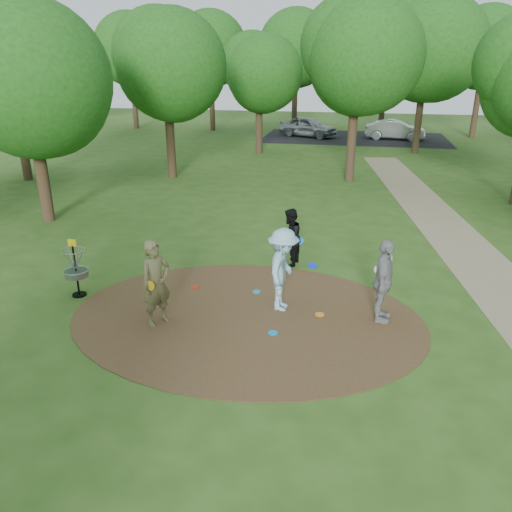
# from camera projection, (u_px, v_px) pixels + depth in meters

# --- Properties ---
(ground) EXTENTS (100.00, 100.00, 0.00)m
(ground) POSITION_uv_depth(u_px,v_px,m) (246.00, 317.00, 11.85)
(ground) COLOR #2D5119
(ground) RESTS_ON ground
(dirt_clearing) EXTENTS (8.40, 8.40, 0.02)m
(dirt_clearing) POSITION_uv_depth(u_px,v_px,m) (246.00, 317.00, 11.84)
(dirt_clearing) COLOR #47301C
(dirt_clearing) RESTS_ON ground
(parking_lot) EXTENTS (14.00, 8.00, 0.01)m
(parking_lot) POSITION_uv_depth(u_px,v_px,m) (354.00, 138.00, 38.82)
(parking_lot) COLOR black
(parking_lot) RESTS_ON ground
(player_observer_with_disc) EXTENTS (0.81, 0.88, 2.02)m
(player_observer_with_disc) POSITION_uv_depth(u_px,v_px,m) (156.00, 283.00, 11.22)
(player_observer_with_disc) COLOR brown
(player_observer_with_disc) RESTS_ON ground
(player_throwing_with_disc) EXTENTS (1.27, 1.37, 2.06)m
(player_throwing_with_disc) POSITION_uv_depth(u_px,v_px,m) (283.00, 270.00, 11.89)
(player_throwing_with_disc) COLOR #8FBCD6
(player_throwing_with_disc) RESTS_ON ground
(player_walking_with_disc) EXTENTS (0.79, 0.93, 1.72)m
(player_walking_with_disc) POSITION_uv_depth(u_px,v_px,m) (290.00, 238.00, 14.54)
(player_walking_with_disc) COLOR black
(player_walking_with_disc) RESTS_ON ground
(player_waiting_with_disc) EXTENTS (0.59, 1.21, 1.99)m
(player_waiting_with_disc) POSITION_uv_depth(u_px,v_px,m) (383.00, 282.00, 11.34)
(player_waiting_with_disc) COLOR gray
(player_waiting_with_disc) RESTS_ON ground
(disc_ground_cyan) EXTENTS (0.22, 0.22, 0.02)m
(disc_ground_cyan) POSITION_uv_depth(u_px,v_px,m) (257.00, 292.00, 13.08)
(disc_ground_cyan) COLOR #1794B9
(disc_ground_cyan) RESTS_ON dirt_clearing
(disc_ground_blue) EXTENTS (0.22, 0.22, 0.02)m
(disc_ground_blue) POSITION_uv_depth(u_px,v_px,m) (273.00, 333.00, 11.12)
(disc_ground_blue) COLOR #0D8AEA
(disc_ground_blue) RESTS_ON dirt_clearing
(disc_ground_red) EXTENTS (0.22, 0.22, 0.02)m
(disc_ground_red) POSITION_uv_depth(u_px,v_px,m) (195.00, 287.00, 13.34)
(disc_ground_red) COLOR red
(disc_ground_red) RESTS_ON dirt_clearing
(car_left) EXTENTS (4.91, 3.38, 1.55)m
(car_left) POSITION_uv_depth(u_px,v_px,m) (308.00, 127.00, 39.06)
(car_left) COLOR #969A9D
(car_left) RESTS_ON ground
(car_right) EXTENTS (4.50, 1.84, 1.45)m
(car_right) POSITION_uv_depth(u_px,v_px,m) (395.00, 130.00, 37.75)
(car_right) COLOR #A3A6AB
(car_right) RESTS_ON ground
(disc_ground_orange) EXTENTS (0.22, 0.22, 0.02)m
(disc_ground_orange) POSITION_uv_depth(u_px,v_px,m) (320.00, 314.00, 11.91)
(disc_ground_orange) COLOR orange
(disc_ground_orange) RESTS_ON dirt_clearing
(disc_golf_basket) EXTENTS (0.63, 0.63, 1.54)m
(disc_golf_basket) POSITION_uv_depth(u_px,v_px,m) (75.00, 264.00, 12.62)
(disc_golf_basket) COLOR black
(disc_golf_basket) RESTS_ON ground
(tree_ring) EXTENTS (37.08, 45.50, 9.25)m
(tree_ring) POSITION_uv_depth(u_px,v_px,m) (344.00, 75.00, 18.91)
(tree_ring) COLOR #332316
(tree_ring) RESTS_ON ground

